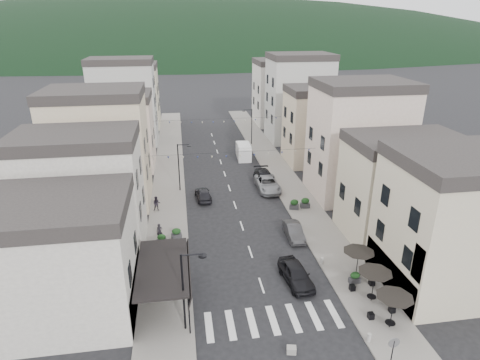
% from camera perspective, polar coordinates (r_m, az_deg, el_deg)
% --- Properties ---
extents(ground, '(700.00, 700.00, 0.00)m').
position_cam_1_polar(ground, '(28.52, 5.68, -21.83)').
color(ground, black).
rests_on(ground, ground).
extents(sidewalk_left, '(4.00, 76.00, 0.12)m').
position_cam_1_polar(sidewalk_left, '(55.45, -10.04, 0.88)').
color(sidewalk_left, slate).
rests_on(sidewalk_left, ground).
extents(sidewalk_right, '(4.00, 76.00, 0.12)m').
position_cam_1_polar(sidewalk_right, '(56.97, 5.19, 1.71)').
color(sidewalk_right, slate).
rests_on(sidewalk_right, ground).
extents(hill_backdrop, '(640.00, 360.00, 70.00)m').
position_cam_1_polar(hill_backdrop, '(320.48, -8.14, 18.23)').
color(hill_backdrop, black).
rests_on(hill_backdrop, ground).
extents(boutique_building, '(12.00, 8.00, 8.00)m').
position_cam_1_polar(boutique_building, '(30.96, -26.30, -11.05)').
color(boutique_building, '#AEA89F').
rests_on(boutique_building, ground).
extents(bistro_building, '(10.00, 8.00, 10.00)m').
position_cam_1_polar(bistro_building, '(34.52, 28.43, -6.09)').
color(bistro_building, '#BFB298').
rests_on(bistro_building, ground).
extents(boutique_awning, '(3.77, 7.50, 3.28)m').
position_cam_1_polar(boutique_awning, '(29.89, -10.46, -12.13)').
color(boutique_awning, black).
rests_on(boutique_awning, ground).
extents(buildings_row_left, '(10.20, 54.16, 14.00)m').
position_cam_1_polar(buildings_row_left, '(59.80, -17.15, 7.88)').
color(buildings_row_left, '#AEA89F').
rests_on(buildings_row_left, ground).
extents(buildings_row_right, '(10.20, 54.16, 14.50)m').
position_cam_1_polar(buildings_row_right, '(61.40, 10.81, 9.00)').
color(buildings_row_right, '#BFB298').
rests_on(buildings_row_right, ground).
extents(cafe_terrace, '(2.50, 8.10, 2.53)m').
position_cam_1_polar(cafe_terrace, '(31.50, 18.61, -12.74)').
color(cafe_terrace, black).
rests_on(cafe_terrace, ground).
extents(streetlamp_left_near, '(1.70, 0.56, 6.00)m').
position_cam_1_polar(streetlamp_left_near, '(27.06, -7.54, -14.49)').
color(streetlamp_left_near, black).
rests_on(streetlamp_left_near, ground).
extents(streetlamp_left_far, '(1.70, 0.56, 6.00)m').
position_cam_1_polar(streetlamp_left_far, '(48.53, -8.41, 2.48)').
color(streetlamp_left_far, black).
rests_on(streetlamp_left_far, ground).
extents(streetlamp_right_far, '(1.70, 0.56, 6.00)m').
position_cam_1_polar(streetlamp_right_far, '(66.80, 1.44, 8.10)').
color(streetlamp_right_far, black).
rests_on(streetlamp_right_far, ground).
extents(traffic_sign, '(0.70, 0.07, 2.70)m').
position_cam_1_polar(traffic_sign, '(26.73, 20.93, -21.47)').
color(traffic_sign, black).
rests_on(traffic_sign, ground).
extents(bollards, '(11.66, 10.26, 0.60)m').
position_cam_1_polar(bollards, '(32.33, 3.27, -14.66)').
color(bollards, gray).
rests_on(bollards, ground).
extents(bunting_near, '(19.00, 0.28, 0.62)m').
position_cam_1_polar(bunting_near, '(44.49, -0.94, 3.57)').
color(bunting_near, black).
rests_on(bunting_near, ground).
extents(bunting_far, '(19.00, 0.28, 0.62)m').
position_cam_1_polar(bunting_far, '(59.78, -3.07, 8.35)').
color(bunting_far, black).
rests_on(bunting_far, ground).
extents(parked_car_a, '(2.32, 4.74, 1.56)m').
position_cam_1_polar(parked_car_a, '(33.12, 7.97, -13.10)').
color(parked_car_a, black).
rests_on(parked_car_a, ground).
extents(parked_car_b, '(1.50, 4.07, 1.33)m').
position_cam_1_polar(parked_car_b, '(39.26, 7.67, -7.24)').
color(parked_car_b, '#2F2F31').
rests_on(parked_car_b, ground).
extents(parked_car_c, '(2.69, 5.74, 1.59)m').
position_cam_1_polar(parked_car_c, '(49.50, 3.93, -0.54)').
color(parked_car_c, gray).
rests_on(parked_car_c, ground).
extents(parked_car_d, '(2.38, 5.63, 1.62)m').
position_cam_1_polar(parked_car_d, '(51.10, 3.50, 0.24)').
color(parked_car_d, black).
rests_on(parked_car_d, ground).
extents(parked_car_e, '(1.95, 4.15, 1.37)m').
position_cam_1_polar(parked_car_e, '(46.98, -5.26, -2.00)').
color(parked_car_e, black).
rests_on(parked_car_e, ground).
extents(delivery_van, '(2.15, 4.93, 2.32)m').
position_cam_1_polar(delivery_van, '(60.69, 0.51, 4.16)').
color(delivery_van, silver).
rests_on(delivery_van, ground).
extents(pedestrian_a, '(0.60, 0.42, 1.58)m').
position_cam_1_polar(pedestrian_a, '(39.14, -11.37, -7.19)').
color(pedestrian_a, black).
rests_on(pedestrian_a, sidewalk_left).
extents(pedestrian_b, '(0.82, 0.65, 1.67)m').
position_cam_1_polar(pedestrian_b, '(44.70, -11.77, -3.31)').
color(pedestrian_b, black).
rests_on(pedestrian_b, sidewalk_left).
extents(concrete_block_b, '(0.69, 0.57, 0.45)m').
position_cam_1_polar(concrete_block_b, '(27.72, 7.33, -22.85)').
color(concrete_block_b, gray).
rests_on(concrete_block_b, ground).
extents(planter_la, '(1.02, 0.63, 1.09)m').
position_cam_1_polar(planter_la, '(39.04, -9.03, -7.53)').
color(planter_la, '#303033').
rests_on(planter_la, sidewalk_left).
extents(planter_lb, '(0.97, 0.66, 1.00)m').
position_cam_1_polar(planter_lb, '(38.42, -11.08, -8.28)').
color(planter_lb, '#2A2A2C').
rests_on(planter_lb, sidewalk_left).
extents(planter_ra, '(0.96, 0.63, 1.00)m').
position_cam_1_polar(planter_ra, '(33.98, 16.02, -13.19)').
color(planter_ra, '#323235').
rests_on(planter_ra, sidewalk_right).
extents(planter_rb, '(1.07, 0.63, 1.17)m').
position_cam_1_polar(planter_rb, '(45.16, 9.25, -3.23)').
color(planter_rb, '#303133').
rests_on(planter_rb, sidewalk_right).
extents(planter_rc, '(1.15, 0.87, 1.14)m').
position_cam_1_polar(planter_rc, '(44.65, 7.72, -3.46)').
color(planter_rc, '#333336').
rests_on(planter_rc, sidewalk_right).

